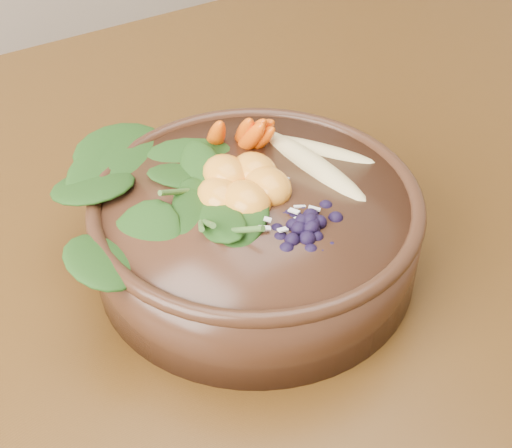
# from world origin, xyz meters

# --- Properties ---
(dining_table) EXTENTS (1.60, 0.90, 0.75)m
(dining_table) POSITION_xyz_m (0.00, 0.00, 0.66)
(dining_table) COLOR #331C0C
(dining_table) RESTS_ON ground
(stoneware_bowl) EXTENTS (0.38, 0.38, 0.08)m
(stoneware_bowl) POSITION_xyz_m (-0.17, -0.14, 0.79)
(stoneware_bowl) COLOR #3D2214
(stoneware_bowl) RESTS_ON dining_table
(kale_heap) EXTENTS (0.24, 0.23, 0.05)m
(kale_heap) POSITION_xyz_m (-0.24, -0.09, 0.86)
(kale_heap) COLOR #234717
(kale_heap) RESTS_ON stoneware_bowl
(carrot_cluster) EXTENTS (0.08, 0.08, 0.09)m
(carrot_cluster) POSITION_xyz_m (-0.14, -0.04, 0.88)
(carrot_cluster) COLOR #F05A07
(carrot_cluster) RESTS_ON stoneware_bowl
(banana_halves) EXTENTS (0.11, 0.18, 0.03)m
(banana_halves) POSITION_xyz_m (-0.09, -0.11, 0.85)
(banana_halves) COLOR #E0CC84
(banana_halves) RESTS_ON stoneware_bowl
(mandarin_cluster) EXTENTS (0.11, 0.12, 0.03)m
(mandarin_cluster) POSITION_xyz_m (-0.18, -0.12, 0.85)
(mandarin_cluster) COLOR orange
(mandarin_cluster) RESTS_ON stoneware_bowl
(blueberry_pile) EXTENTS (0.17, 0.14, 0.04)m
(blueberry_pile) POSITION_xyz_m (-0.16, -0.20, 0.86)
(blueberry_pile) COLOR black
(blueberry_pile) RESTS_ON stoneware_bowl
(coconut_flakes) EXTENTS (0.11, 0.10, 0.01)m
(coconut_flakes) POSITION_xyz_m (-0.17, -0.16, 0.84)
(coconut_flakes) COLOR white
(coconut_flakes) RESTS_ON stoneware_bowl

